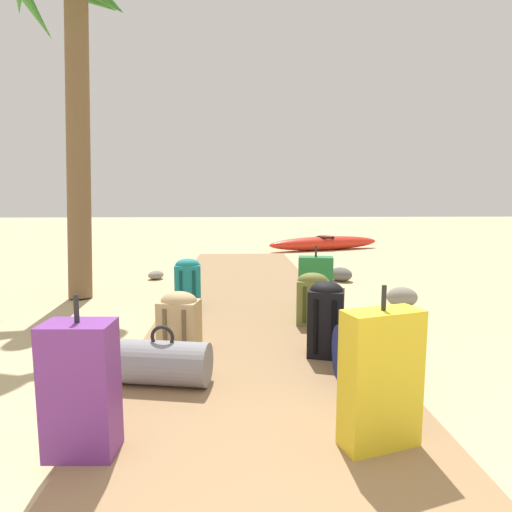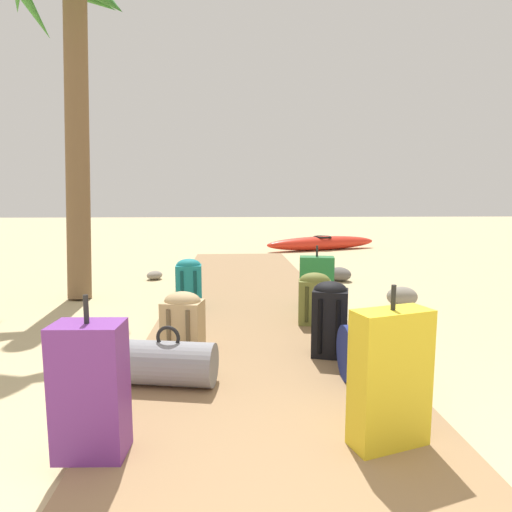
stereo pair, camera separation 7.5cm
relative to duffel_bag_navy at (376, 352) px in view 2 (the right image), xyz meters
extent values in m
plane|color=tan|center=(-0.77, 1.71, -0.27)|extent=(60.00, 60.00, 0.00)
cube|color=olive|center=(-0.77, 2.61, -0.23)|extent=(1.96, 8.93, 0.08)
cylinder|color=navy|center=(0.00, 0.00, 0.00)|extent=(0.46, 0.39, 0.39)
torus|color=black|center=(0.00, 0.00, 0.22)|extent=(0.16, 0.02, 0.16)
cube|color=#6B2D84|center=(-1.67, -0.77, 0.13)|extent=(0.34, 0.23, 0.66)
cylinder|color=black|center=(-1.67, -0.77, 0.53)|extent=(0.02, 0.02, 0.14)
cylinder|color=slate|center=(-1.41, 0.01, -0.05)|extent=(0.66, 0.40, 0.29)
torus|color=black|center=(-1.41, 0.01, 0.13)|extent=(0.17, 0.05, 0.16)
cube|color=#197A7F|center=(-1.47, 2.08, 0.05)|extent=(0.30, 0.24, 0.50)
ellipsoid|color=#197A7F|center=(-1.47, 2.08, 0.30)|extent=(0.29, 0.23, 0.15)
cylinder|color=#0C3D3F|center=(-1.54, 1.96, 0.05)|extent=(0.04, 0.04, 0.40)
cylinder|color=#0C3D3F|center=(-1.39, 1.97, 0.05)|extent=(0.04, 0.04, 0.40)
cube|color=tan|center=(-1.39, 0.68, 0.01)|extent=(0.36, 0.30, 0.41)
ellipsoid|color=tan|center=(-1.39, 0.68, 0.22)|extent=(0.34, 0.29, 0.16)
cylinder|color=brown|center=(-1.49, 0.58, 0.01)|extent=(0.04, 0.04, 0.33)
cylinder|color=brown|center=(-1.34, 0.55, 0.01)|extent=(0.04, 0.04, 0.33)
cube|color=gold|center=(-0.21, -0.77, 0.15)|extent=(0.43, 0.28, 0.70)
cylinder|color=black|center=(-0.21, -0.77, 0.57)|extent=(0.02, 0.02, 0.12)
cube|color=#237538|center=(-0.01, 1.98, 0.10)|extent=(0.42, 0.27, 0.60)
cylinder|color=black|center=(-0.01, 1.98, 0.47)|extent=(0.02, 0.02, 0.13)
cube|color=black|center=(-0.21, 0.48, 0.07)|extent=(0.33, 0.30, 0.53)
ellipsoid|color=black|center=(-0.21, 0.48, 0.34)|extent=(0.31, 0.29, 0.14)
cylinder|color=black|center=(-0.31, 0.39, 0.07)|extent=(0.04, 0.04, 0.43)
cylinder|color=black|center=(-0.18, 0.35, 0.07)|extent=(0.04, 0.04, 0.43)
cube|color=olive|center=(-0.16, 1.35, 0.03)|extent=(0.34, 0.25, 0.44)
ellipsoid|color=olive|center=(-0.16, 1.35, 0.25)|extent=(0.32, 0.24, 0.16)
cylinder|color=#333516|center=(-0.25, 1.26, 0.03)|extent=(0.04, 0.04, 0.35)
cylinder|color=#333516|center=(-0.09, 1.24, 0.03)|extent=(0.04, 0.04, 0.35)
cylinder|color=brown|center=(-3.02, 3.18, 1.88)|extent=(0.30, 0.76, 4.32)
ellipsoid|color=red|center=(1.48, 8.42, -0.09)|extent=(3.25, 1.55, 0.37)
torus|color=black|center=(1.48, 8.42, 0.07)|extent=(0.62, 0.62, 0.05)
ellipsoid|color=gray|center=(-2.26, 4.33, -0.20)|extent=(0.34, 0.36, 0.14)
ellipsoid|color=#5B5651|center=(0.81, 4.02, -0.16)|extent=(0.47, 0.51, 0.22)
ellipsoid|color=gray|center=(1.14, 2.29, -0.15)|extent=(0.41, 0.35, 0.25)
camera|label=1|loc=(-0.92, -2.74, 1.03)|focal=29.65mm
camera|label=2|loc=(-1.00, -2.73, 1.03)|focal=29.65mm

